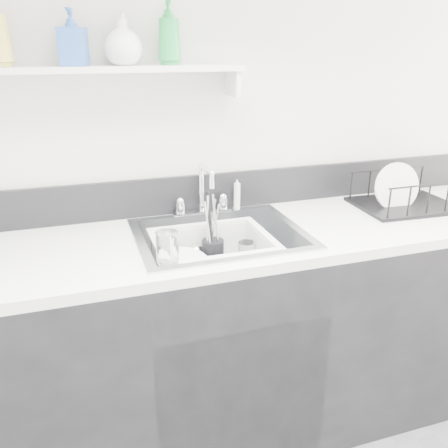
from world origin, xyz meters
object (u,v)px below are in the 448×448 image
object	(u,v)px
wash_tub	(213,258)
sink	(220,256)
counter_run	(220,336)
dish_rack	(406,191)

from	to	relation	value
wash_tub	sink	bearing A→B (deg)	39.99
counter_run	wash_tub	xyz separation A→B (m)	(-0.04, -0.03, 0.38)
sink	dish_rack	bearing A→B (deg)	3.86
wash_tub	dish_rack	world-z (taller)	dish_rack
dish_rack	counter_run	bearing A→B (deg)	-173.38
sink	dish_rack	distance (m)	0.91
sink	dish_rack	size ratio (longest dim) A/B	1.49
sink	wash_tub	distance (m)	0.05
wash_tub	dish_rack	xyz separation A→B (m)	(0.93, 0.09, 0.16)
counter_run	sink	world-z (taller)	sink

